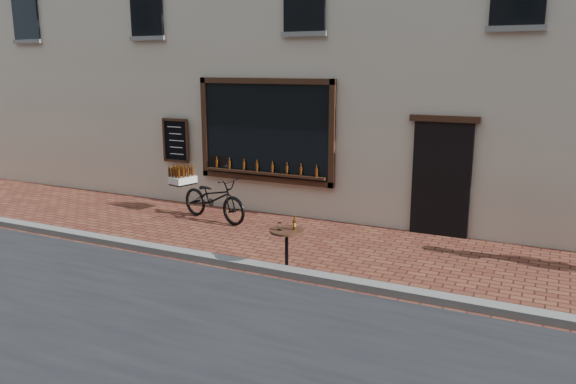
% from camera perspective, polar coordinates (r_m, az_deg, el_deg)
% --- Properties ---
extents(ground, '(90.00, 90.00, 0.00)m').
position_cam_1_polar(ground, '(8.84, -1.93, -8.68)').
color(ground, '#5B271D').
rests_on(ground, ground).
extents(kerb, '(90.00, 0.25, 0.12)m').
position_cam_1_polar(kerb, '(8.98, -1.33, -7.91)').
color(kerb, slate).
rests_on(kerb, ground).
extents(cargo_bicycle, '(2.22, 1.08, 1.03)m').
position_cam_1_polar(cargo_bicycle, '(12.01, -7.65, -0.56)').
color(cargo_bicycle, black).
rests_on(cargo_bicycle, ground).
extents(bistro_table, '(0.55, 0.55, 0.94)m').
position_cam_1_polar(bistro_table, '(8.91, -0.12, -5.10)').
color(bistro_table, black).
rests_on(bistro_table, ground).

